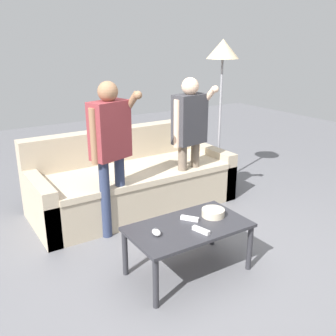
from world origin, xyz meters
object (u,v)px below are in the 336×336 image
coffee_table (188,232)px  game_remote_wand_near (201,230)px  player_left (111,142)px  game_remote_wand_far (190,218)px  snack_bowl (213,213)px  couch (132,182)px  floor_lamp (223,58)px  player_right (190,129)px  game_remote_nunchuk (156,232)px

coffee_table → game_remote_wand_near: bearing=-82.4°
player_left → game_remote_wand_far: size_ratio=10.42×
coffee_table → snack_bowl: 0.28m
couch → game_remote_wand_far: 1.33m
floor_lamp → coffee_table: bearing=-136.2°
player_right → snack_bowl: bearing=-114.8°
couch → coffee_table: couch is taller
couch → snack_bowl: couch is taller
player_left → game_remote_nunchuk: bearing=-94.6°
player_left → game_remote_wand_near: player_left is taller
couch → floor_lamp: floor_lamp is taller
game_remote_wand_near → game_remote_wand_far: bearing=78.1°
game_remote_nunchuk → floor_lamp: size_ratio=0.05×
game_remote_wand_near → player_right: bearing=58.5°
snack_bowl → player_left: 1.11m
floor_lamp → game_remote_wand_far: bearing=-136.4°
couch → player_left: bearing=-133.2°
floor_lamp → player_right: 1.09m
floor_lamp → player_left: bearing=-163.9°
couch → player_left: size_ratio=1.51×
game_remote_wand_far → snack_bowl: bearing=-11.5°
floor_lamp → player_right: floor_lamp is taller
coffee_table → game_remote_wand_far: size_ratio=6.82×
player_right → game_remote_wand_far: 1.22m
player_right → game_remote_wand_near: (-0.69, -1.13, -0.47)m
coffee_table → player_left: size_ratio=0.65×
player_left → coffee_table: bearing=-76.7°
couch → floor_lamp: size_ratio=1.23×
snack_bowl → player_left: bearing=118.6°
floor_lamp → game_remote_nunchuk: bearing=-141.4°
floor_lamp → game_remote_wand_near: 2.40m
game_remote_nunchuk → couch: bearing=69.7°
game_remote_wand_near → game_remote_wand_far: size_ratio=1.10×
player_left → game_remote_wand_far: (0.28, -0.85, -0.48)m
player_right → coffee_table: bearing=-125.6°
snack_bowl → game_remote_wand_near: size_ratio=1.23×
floor_lamp → player_right: size_ratio=1.25×
couch → game_remote_wand_far: size_ratio=15.75×
game_remote_nunchuk → floor_lamp: floor_lamp is taller
player_left → game_remote_wand_near: 1.18m
coffee_table → player_right: (0.71, 1.00, 0.53)m
snack_bowl → game_remote_wand_near: snack_bowl is taller
couch → player_left: 0.89m
snack_bowl → floor_lamp: bearing=49.0°
couch → game_remote_wand_near: (-0.20, -1.52, 0.14)m
player_right → game_remote_wand_near: player_right is taller
game_remote_nunchuk → snack_bowl: bearing=2.7°
game_remote_wand_near → game_remote_nunchuk: bearing=155.7°
player_left → game_remote_wand_far: bearing=-71.8°
snack_bowl → game_remote_nunchuk: snack_bowl is taller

